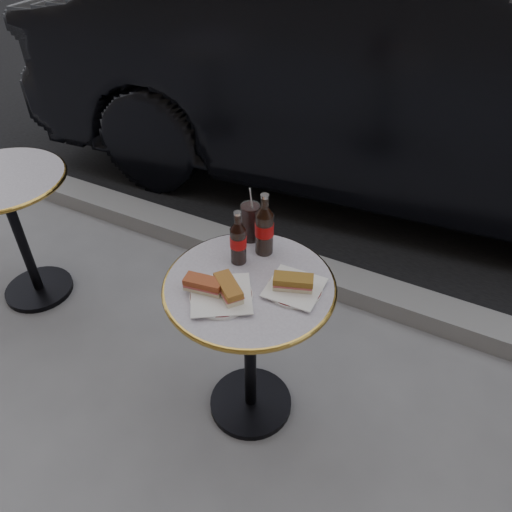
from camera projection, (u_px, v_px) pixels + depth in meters
The scene contains 14 objects.
ground at pixel (251, 404), 2.23m from camera, with size 80.00×80.00×0.00m, color gray.
asphalt_road at pixel (459, 69), 5.66m from camera, with size 40.00×8.00×0.00m, color black.
curb at pixel (326, 278), 2.82m from camera, with size 40.00×0.20×0.12m, color gray.
bistro_table at pixel (250, 351), 2.00m from camera, with size 0.62×0.62×0.73m, color #BAB2C4, non-canonical shape.
bistro_table_second at pixel (21, 239), 2.57m from camera, with size 0.62×0.62×0.73m, color #BAB2C4, non-canonical shape.
plate_left at pixel (221, 296), 1.71m from camera, with size 0.22×0.22×0.01m, color white.
plate_right at pixel (294, 289), 1.74m from camera, with size 0.19×0.19×0.01m, color white.
sandwich_left_a at pixel (204, 285), 1.71m from camera, with size 0.13×0.06×0.05m, color #A74B2A.
sandwich_left_b at pixel (228, 289), 1.69m from camera, with size 0.14×0.06×0.05m, color #A36529.
sandwich_right at pixel (293, 283), 1.72m from camera, with size 0.14×0.06×0.05m, color olive.
cola_bottle_left at pixel (238, 237), 1.79m from camera, with size 0.06×0.06×0.22m, color black, non-canonical shape.
cola_bottle_right at pixel (264, 224), 1.83m from camera, with size 0.07×0.07×0.26m, color black, non-canonical shape.
cola_glass at pixel (250, 222), 1.92m from camera, with size 0.08×0.08×0.16m, color black.
parked_car at pixel (399, 70), 3.27m from camera, with size 4.91×1.70×1.61m, color black.
Camera 1 is at (0.63, -1.15, 1.92)m, focal length 35.00 mm.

